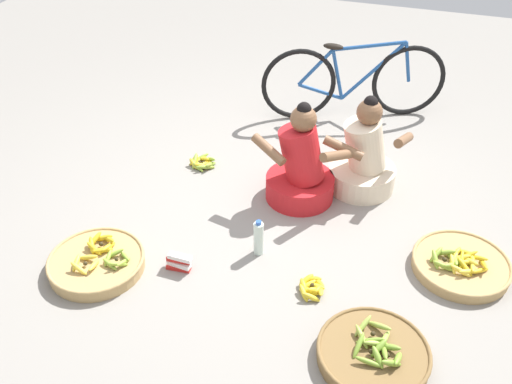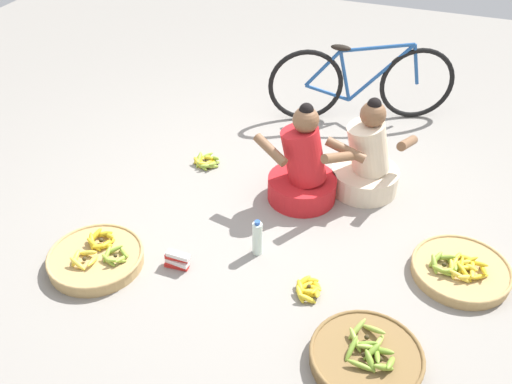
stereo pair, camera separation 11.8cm
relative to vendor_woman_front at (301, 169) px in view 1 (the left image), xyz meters
name	(u,v)px [view 1 (the left image)]	position (x,y,z in m)	size (l,w,h in m)	color
ground_plane	(265,215)	(-0.19, -0.30, -0.26)	(10.00, 10.00, 0.00)	gray
vendor_woman_front	(301,169)	(0.00, 0.00, 0.00)	(0.74, 0.52, 0.81)	red
vendor_woman_behind	(363,160)	(0.42, 0.28, -0.01)	(0.62, 0.52, 0.79)	beige
bicycle_leaning	(354,81)	(0.13, 1.39, 0.10)	(1.59, 0.69, 0.73)	black
banana_basket_front_right	(373,353)	(0.78, -1.33, -0.21)	(0.63, 0.63, 0.16)	brown
banana_basket_mid_left	(97,262)	(-1.06, -1.18, -0.21)	(0.63, 0.63, 0.16)	tan
banana_basket_back_right	(461,264)	(1.21, -0.44, -0.21)	(0.64, 0.64, 0.14)	tan
loose_bananas_mid_right	(312,287)	(0.33, -0.93, -0.23)	(0.19, 0.24, 0.08)	gold
loose_bananas_back_left	(202,162)	(-0.88, 0.17, -0.23)	(0.25, 0.24, 0.10)	gold
water_bottle	(259,238)	(-0.10, -0.70, -0.13)	(0.07, 0.07, 0.27)	silver
packet_carton_stack	(179,262)	(-0.54, -1.01, -0.20)	(0.18, 0.08, 0.12)	red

